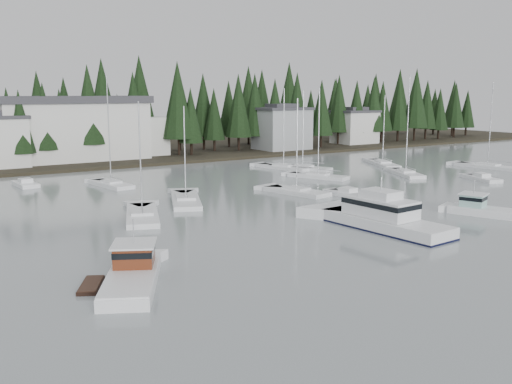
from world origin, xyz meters
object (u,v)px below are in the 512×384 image
Objects in this scene: sailboat_6 at (382,165)px; sailboat_9 at (318,177)px; harbor_inn at (85,129)px; sailboat_8 at (142,217)px; sailboat_12 at (303,169)px; lobster_boat_brown at (131,276)px; sailboat_0 at (186,202)px; house_east_b at (355,126)px; sailboat_5 at (405,174)px; runabout_2 at (482,179)px; lobster_boat_teal at (484,210)px; sailboat_4 at (296,193)px; sailboat_10 at (111,186)px; cabin_cruiser_center at (383,220)px; runabout_1 at (348,195)px; runabout_3 at (26,185)px; house_east_a at (282,128)px; sailboat_7 at (284,168)px; sailboat_3 at (487,168)px.

sailboat_9 is (-18.34, -5.43, 0.02)m from sailboat_6.
sailboat_8 is (-9.19, -48.03, -5.72)m from harbor_inn.
sailboat_8 is at bearing 94.43° from sailboat_12.
lobster_boat_brown is 0.85× the size of sailboat_0.
sailboat_0 is (15.09, 22.74, -0.46)m from lobster_boat_brown.
sailboat_6 is at bearing -38.44° from harbor_inn.
sailboat_12 reaches higher than house_east_b.
sailboat_5 is at bearing -37.30° from lobster_boat_brown.
sailboat_6 is 19.54m from runabout_2.
lobster_boat_teal is 21.56m from sailboat_4.
sailboat_12 is (-14.65, 2.87, 0.01)m from sailboat_6.
sailboat_9 is 1.02× the size of sailboat_12.
cabin_cruiser_center is at bearing -169.08° from sailboat_10.
runabout_3 is (-30.10, 28.26, 0.00)m from runabout_1.
runabout_1 is at bearing 152.72° from sailboat_6.
sailboat_12 is (-35.60, -26.54, -4.34)m from house_east_b.
sailboat_0 is at bearing 19.49° from cabin_cruiser_center.
house_east_b is at bearing -45.02° from cabin_cruiser_center.
cabin_cruiser_center is 2.29× the size of runabout_1.
sailboat_5 reaches higher than sailboat_8.
runabout_1 is 23.80m from runabout_2.
sailboat_4 is at bearing -123.71° from house_east_a.
cabin_cruiser_center is at bearing 160.17° from sailboat_6.
lobster_boat_brown is 19.67m from sailboat_8.
sailboat_4 is 22.47m from sailboat_7.
sailboat_6 reaches higher than house_east_b.
sailboat_5 is at bearing -157.40° from sailboat_7.
sailboat_8 reaches higher than lobster_boat_teal.
sailboat_0 reaches higher than runabout_1.
sailboat_3 is 1.20× the size of sailboat_8.
sailboat_6 is 1.86× the size of runabout_2.
sailboat_3 is 1.08× the size of sailboat_9.
sailboat_3 reaches higher than sailboat_8.
sailboat_0 is 24.56m from sailboat_9.
sailboat_7 reaches higher than house_east_a.
sailboat_10 reaches higher than runabout_1.
sailboat_7 is 3.10m from sailboat_12.
runabout_2 is at bearing -95.40° from runabout_1.
runabout_3 is (-54.63, 9.74, 0.07)m from sailboat_6.
sailboat_7 is at bearing -48.55° from harbor_inn.
sailboat_0 is 36.55m from sailboat_5.
sailboat_12 reaches higher than harbor_inn.
sailboat_3 is 36.55m from runabout_1.
lobster_boat_teal is at bearing -123.24° from house_east_b.
house_east_a reaches higher than runabout_1.
sailboat_0 is at bearing 116.56° from sailboat_5.
sailboat_3 is 0.97× the size of sailboat_10.
house_east_b is at bearing -6.75° from runabout_2.
lobster_boat_teal is 28.42m from sailboat_9.
sailboat_10 is at bearing -158.75° from house_east_b.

